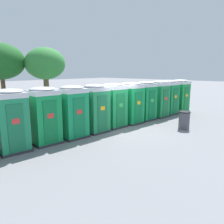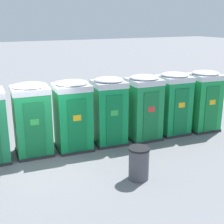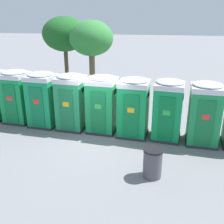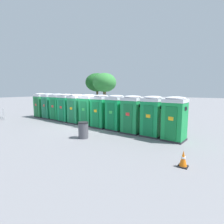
# 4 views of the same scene
# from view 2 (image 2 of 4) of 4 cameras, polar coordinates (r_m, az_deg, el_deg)

# --- Properties ---
(ground_plane) EXTENTS (120.00, 120.00, 0.00)m
(ground_plane) POSITION_cam_2_polar(r_m,az_deg,el_deg) (10.92, -13.49, -8.57)
(ground_plane) COLOR slate
(portapotty_5) EXTENTS (1.32, 1.28, 2.54)m
(portapotty_5) POSITION_cam_2_polar(r_m,az_deg,el_deg) (11.02, -14.42, -1.24)
(portapotty_5) COLOR #2D2D33
(portapotty_5) RESTS_ON ground
(portapotty_6) EXTENTS (1.33, 1.30, 2.54)m
(portapotty_6) POSITION_cam_2_polar(r_m,az_deg,el_deg) (11.19, -7.19, -0.57)
(portapotty_6) COLOR #2D2D33
(portapotty_6) RESTS_ON ground
(portapotty_7) EXTENTS (1.29, 1.32, 2.54)m
(portapotty_7) POSITION_cam_2_polar(r_m,az_deg,el_deg) (11.66, -0.56, 0.28)
(portapotty_7) COLOR #2D2D33
(portapotty_7) RESTS_ON ground
(portapotty_8) EXTENTS (1.27, 1.25, 2.54)m
(portapotty_8) POSITION_cam_2_polar(r_m,az_deg,el_deg) (12.17, 5.77, 0.89)
(portapotty_8) COLOR #2D2D33
(portapotty_8) RESTS_ON ground
(portapotty_9) EXTENTS (1.28, 1.28, 2.54)m
(portapotty_9) POSITION_cam_2_polar(r_m,az_deg,el_deg) (12.94, 11.14, 1.61)
(portapotty_9) COLOR #2D2D33
(portapotty_9) RESTS_ON ground
(portapotty_10) EXTENTS (1.32, 1.30, 2.54)m
(portapotty_10) POSITION_cam_2_polar(r_m,az_deg,el_deg) (13.67, 16.35, 2.04)
(portapotty_10) COLOR #2D2D33
(portapotty_10) RESTS_ON ground
(trash_can) EXTENTS (0.63, 0.63, 0.99)m
(trash_can) POSITION_cam_2_polar(r_m,az_deg,el_deg) (9.32, 4.93, -9.31)
(trash_can) COLOR #4C4C54
(trash_can) RESTS_ON ground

